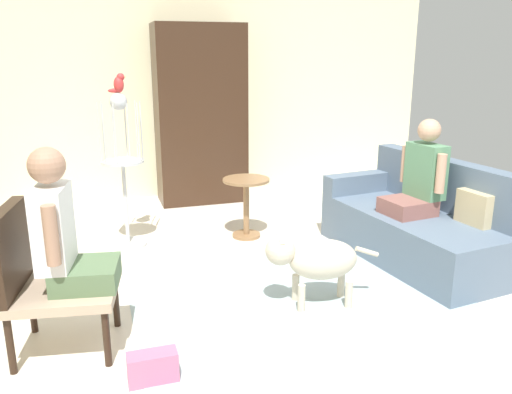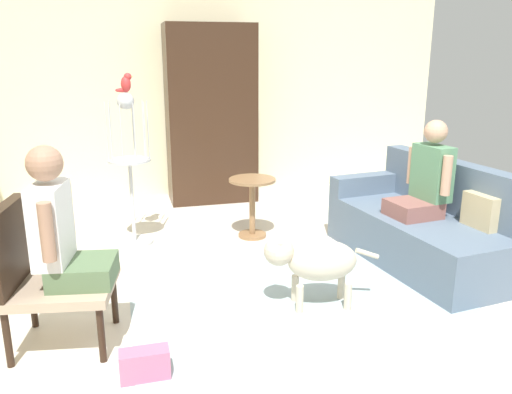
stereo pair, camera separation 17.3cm
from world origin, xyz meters
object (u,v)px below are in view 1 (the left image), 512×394
Objects in this scene: couch at (418,224)px; parrot at (119,84)px; dog at (315,259)px; armoire_cabinet at (200,115)px; round_end_table at (246,200)px; person_on_couch at (420,177)px; bird_cage_stand at (123,171)px; person_on_armchair at (63,232)px; armchair at (38,273)px; handbag at (153,367)px.

couch is 10.91× the size of parrot.
dog is 0.39× the size of armoire_cabinet.
armoire_cabinet reaches higher than round_end_table.
person_on_couch is 1.70m from round_end_table.
couch is at bearing -23.55° from bird_cage_stand.
round_end_table is at bearing 92.18° from dog.
couch is 3.10m from person_on_armchair.
person_on_couch is 0.39× the size of armoire_cabinet.
person_on_couch is 4.82× the size of parrot.
round_end_table is 0.41× the size of bird_cage_stand.
armoire_cabinet reaches higher than armchair.
armchair is 1.54× the size of round_end_table.
person_on_couch reaches higher than couch.
couch is 0.88× the size of armoire_cabinet.
handbag is at bearing -155.08° from dog.
armoire_cabinet is (1.50, 3.17, 0.30)m from person_on_armchair.
round_end_table is 2.50m from handbag.
dog is (1.87, 0.05, -0.16)m from armchair.
armchair is at bearing 138.36° from handbag.
dog is at bearing 1.49° from armchair.
dog is (0.06, -1.58, -0.03)m from round_end_table.
couch is 2.82m from handbag.
parrot is at bearing 88.97° from handbag.
parrot is at bearing 174.71° from round_end_table.
armoire_cabinet is at bearing 53.52° from bird_cage_stand.
dog is at bearing 24.92° from handbag.
round_end_table is (-1.30, 1.02, -0.37)m from person_on_couch.
bird_cage_stand reaches higher than person_on_armchair.
handbag is (-2.51, -1.15, -0.68)m from person_on_couch.
armchair reaches higher than dog.
person_on_armchair is 1.02× the size of dog.
armchair is 0.44× the size of armoire_cabinet.
round_end_table is 1.24m from bird_cage_stand.
person_on_armchair is 1.76m from dog.
handbag is (-1.06, -3.68, -0.99)m from armoire_cabinet.
person_on_couch is at bearing 24.68° from handbag.
armoire_cabinet reaches higher than parrot.
couch is 3.23m from armchair.
handbag is at bearing -155.17° from couch.
bird_cage_stand is at bearing 180.00° from parrot.
parrot is 2.71m from handbag.
parrot reaches higher than couch.
couch is 2.79m from bird_cage_stand.
person_on_armchair is 3.52m from armoire_cabinet.
armchair reaches higher than couch.
parrot is at bearing 69.60° from armchair.
couch reaches higher than dog.
bird_cage_stand is (-2.52, 1.10, 0.44)m from couch.
couch is at bearing 32.73° from person_on_couch.
person_on_couch is at bearing -24.48° from bird_cage_stand.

